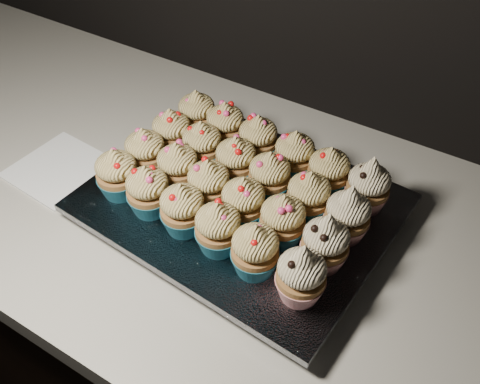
{
  "coord_description": "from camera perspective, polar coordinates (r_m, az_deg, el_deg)",
  "views": [
    {
      "loc": [
        0.37,
        1.21,
        1.49
      ],
      "look_at": [
        0.07,
        1.69,
        0.95
      ],
      "focal_mm": 40.0,
      "sensor_mm": 36.0,
      "label": 1
    }
  ],
  "objects": [
    {
      "name": "cupcake_14",
      "position": [
        0.8,
        -0.46,
        3.35
      ],
      "size": [
        0.06,
        0.06,
        0.08
      ],
      "color": "#1B6880",
      "rests_on": "foil_lining"
    },
    {
      "name": "cupcake_12",
      "position": [
        0.86,
        -7.29,
        6.29
      ],
      "size": [
        0.06,
        0.06,
        0.08
      ],
      "color": "#1B6880",
      "rests_on": "foil_lining"
    },
    {
      "name": "cupcake_0",
      "position": [
        0.8,
        -12.98,
        1.92
      ],
      "size": [
        0.06,
        0.06,
        0.08
      ],
      "color": "#1B6880",
      "rests_on": "foil_lining"
    },
    {
      "name": "cupcake_9",
      "position": [
        0.74,
        0.35,
        -1.11
      ],
      "size": [
        0.06,
        0.06,
        0.08
      ],
      "color": "#1B6880",
      "rests_on": "foil_lining"
    },
    {
      "name": "cupcake_17",
      "position": [
        0.73,
        11.4,
        -2.4
      ],
      "size": [
        0.06,
        0.06,
        0.1
      ],
      "color": "maroon",
      "rests_on": "foil_lining"
    },
    {
      "name": "cupcake_18",
      "position": [
        0.9,
        -4.61,
        8.31
      ],
      "size": [
        0.06,
        0.06,
        0.08
      ],
      "color": "#1B6880",
      "rests_on": "foil_lining"
    },
    {
      "name": "cupcake_7",
      "position": [
        0.79,
        -6.65,
        2.65
      ],
      "size": [
        0.06,
        0.06,
        0.08
      ],
      "color": "#1B6880",
      "rests_on": "foil_lining"
    },
    {
      "name": "cupcake_8",
      "position": [
        0.76,
        -3.36,
        0.81
      ],
      "size": [
        0.06,
        0.06,
        0.08
      ],
      "color": "#1B6880",
      "rests_on": "foil_lining"
    },
    {
      "name": "cupcake_5",
      "position": [
        0.66,
        6.55,
        -8.75
      ],
      "size": [
        0.06,
        0.06,
        0.1
      ],
      "color": "maroon",
      "rests_on": "foil_lining"
    },
    {
      "name": "cupcake_21",
      "position": [
        0.81,
        5.81,
        3.92
      ],
      "size": [
        0.06,
        0.06,
        0.08
      ],
      "color": "#1B6880",
      "rests_on": "foil_lining"
    },
    {
      "name": "cupcake_22",
      "position": [
        0.79,
        9.41,
        2.15
      ],
      "size": [
        0.06,
        0.06,
        0.08
      ],
      "color": "#1B6880",
      "rests_on": "foil_lining"
    },
    {
      "name": "napkin",
      "position": [
        0.94,
        -18.69,
        2.36
      ],
      "size": [
        0.15,
        0.15,
        0.0
      ],
      "primitive_type": "cube",
      "rotation": [
        0.0,
        0.0,
        -0.07
      ],
      "color": "white",
      "rests_on": "worktop"
    },
    {
      "name": "cupcake_2",
      "position": [
        0.73,
        -6.15,
        -1.79
      ],
      "size": [
        0.06,
        0.06,
        0.08
      ],
      "color": "#1B6880",
      "rests_on": "foil_lining"
    },
    {
      "name": "cupcake_13",
      "position": [
        0.83,
        -4.07,
        4.98
      ],
      "size": [
        0.06,
        0.06,
        0.08
      ],
      "color": "#1B6880",
      "rests_on": "foil_lining"
    },
    {
      "name": "cupcake_19",
      "position": [
        0.87,
        -1.58,
        7.07
      ],
      "size": [
        0.06,
        0.06,
        0.08
      ],
      "color": "#1B6880",
      "rests_on": "foil_lining"
    },
    {
      "name": "cupcake_23",
      "position": [
        0.78,
        13.51,
        0.62
      ],
      "size": [
        0.06,
        0.06,
        0.1
      ],
      "color": "maroon",
      "rests_on": "foil_lining"
    },
    {
      "name": "cupcake_11",
      "position": [
        0.69,
        9.09,
        -5.37
      ],
      "size": [
        0.06,
        0.06,
        0.1
      ],
      "color": "maroon",
      "rests_on": "foil_lining"
    },
    {
      "name": "cupcake_3",
      "position": [
        0.7,
        -2.35,
        -3.85
      ],
      "size": [
        0.06,
        0.06,
        0.08
      ],
      "color": "#1B6880",
      "rests_on": "foil_lining"
    },
    {
      "name": "cabinet",
      "position": [
        1.23,
        -2.78,
        -16.07
      ],
      "size": [
        2.4,
        0.6,
        0.86
      ],
      "primitive_type": "cube",
      "color": "black",
      "rests_on": "ground"
    },
    {
      "name": "cupcake_10",
      "position": [
        0.71,
        4.56,
        -3.02
      ],
      "size": [
        0.06,
        0.06,
        0.08
      ],
      "color": "#1B6880",
      "rests_on": "foil_lining"
    },
    {
      "name": "cupcake_6",
      "position": [
        0.83,
        -10.05,
        4.18
      ],
      "size": [
        0.06,
        0.06,
        0.08
      ],
      "color": "#1B6880",
      "rests_on": "foil_lining"
    },
    {
      "name": "cupcake_20",
      "position": [
        0.84,
        1.92,
        5.64
      ],
      "size": [
        0.06,
        0.06,
        0.08
      ],
      "color": "#1B6880",
      "rests_on": "foil_lining"
    },
    {
      "name": "cupcake_16",
      "position": [
        0.75,
        7.31,
        -0.47
      ],
      "size": [
        0.06,
        0.06,
        0.08
      ],
      "color": "#1B6880",
      "rests_on": "foil_lining"
    },
    {
      "name": "foil_lining",
      "position": [
        0.8,
        0.0,
        -1.14
      ],
      "size": [
        0.45,
        0.37,
        0.01
      ],
      "primitive_type": "cube",
      "rotation": [
        0.0,
        0.0,
        -0.07
      ],
      "color": "silver",
      "rests_on": "baking_tray"
    },
    {
      "name": "cupcake_1",
      "position": [
        0.76,
        -9.78,
        0.14
      ],
      "size": [
        0.06,
        0.06,
        0.08
      ],
      "color": "#1B6880",
      "rests_on": "foil_lining"
    },
    {
      "name": "baking_tray",
      "position": [
        0.81,
        0.0,
        -1.99
      ],
      "size": [
        0.42,
        0.33,
        0.02
      ],
      "primitive_type": "cube",
      "rotation": [
        0.0,
        0.0,
        -0.07
      ],
      "color": "black",
      "rests_on": "worktop"
    },
    {
      "name": "cupcake_15",
      "position": [
        0.77,
        3.16,
        1.68
      ],
      "size": [
        0.06,
        0.06,
        0.08
      ],
      "color": "#1B6880",
      "rests_on": "foil_lining"
    },
    {
      "name": "cupcake_4",
      "position": [
        0.68,
        1.62,
        -6.22
      ],
      "size": [
        0.06,
        0.06,
        0.08
      ],
      "color": "#1B6880",
      "rests_on": "foil_lining"
    },
    {
      "name": "worktop",
      "position": [
        0.87,
        -3.78,
        -1.07
      ],
      "size": [
        2.44,
        0.64,
        0.04
      ],
      "primitive_type": "cube",
      "color": "silver",
      "rests_on": "cabinet"
    }
  ]
}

